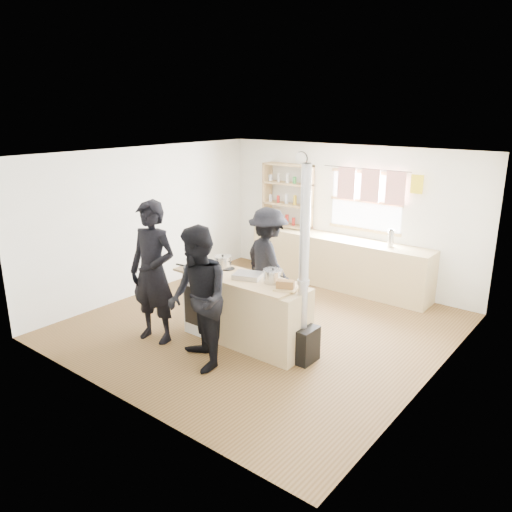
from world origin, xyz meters
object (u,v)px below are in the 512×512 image
at_px(bread_board, 285,286).
at_px(person_far, 268,261).
at_px(cooking_island, 246,310).
at_px(person_near_right, 198,299).
at_px(roast_tray, 248,275).
at_px(thermos, 391,238).
at_px(flue_heater, 303,312).
at_px(skillet_greens, 195,268).
at_px(stockpot_stove, 223,262).
at_px(stockpot_counter, 273,276).
at_px(person_near_left, 153,272).

relative_size(bread_board, person_far, 0.20).
bearing_deg(cooking_island, person_near_right, -91.96).
distance_m(roast_tray, bread_board, 0.65).
bearing_deg(thermos, flue_heater, -88.63).
distance_m(skillet_greens, stockpot_stove, 0.39).
bearing_deg(cooking_island, stockpot_counter, 13.69).
bearing_deg(roast_tray, bread_board, -4.72).
xyz_separation_m(thermos, bread_board, (-0.15, -2.79, -0.06)).
relative_size(roast_tray, stockpot_counter, 1.70).
xyz_separation_m(skillet_greens, person_far, (0.37, 1.20, -0.12)).
distance_m(skillet_greens, person_far, 1.26).
bearing_deg(bread_board, flue_heater, 18.18).
relative_size(stockpot_counter, flue_heater, 0.10).
relative_size(roast_tray, bread_board, 1.30).
relative_size(skillet_greens, stockpot_stove, 1.52).
distance_m(roast_tray, person_near_right, 0.90).
bearing_deg(roast_tray, stockpot_stove, 168.09).
bearing_deg(cooking_island, person_near_left, -145.96).
relative_size(stockpot_counter, bread_board, 0.76).
bearing_deg(person_near_right, skillet_greens, 166.03).
bearing_deg(stockpot_counter, flue_heater, -5.38).
xyz_separation_m(skillet_greens, roast_tray, (0.79, 0.19, 0.01)).
distance_m(thermos, person_far, 2.13).
xyz_separation_m(stockpot_counter, flue_heater, (0.50, -0.05, -0.36)).
height_order(bread_board, flue_heater, flue_heater).
relative_size(cooking_island, stockpot_stove, 7.99).
bearing_deg(person_far, stockpot_counter, 152.81).
height_order(person_near_right, person_far, person_near_right).
bearing_deg(stockpot_stove, person_near_left, -120.79).
height_order(skillet_greens, stockpot_counter, stockpot_counter).
bearing_deg(bread_board, person_near_right, -129.63).
relative_size(bread_board, person_near_left, 0.17).
height_order(skillet_greens, flue_heater, flue_heater).
bearing_deg(person_near_right, person_far, 130.66).
distance_m(cooking_island, stockpot_counter, 0.68).
distance_m(thermos, cooking_island, 2.95).
height_order(roast_tray, person_near_right, person_near_right).
bearing_deg(roast_tray, skillet_greens, -166.84).
distance_m(cooking_island, person_far, 1.17).
relative_size(thermos, bread_board, 0.85).
bearing_deg(bread_board, stockpot_counter, 156.83).
bearing_deg(stockpot_stove, skillet_greens, -128.79).
height_order(stockpot_counter, bread_board, stockpot_counter).
bearing_deg(thermos, cooking_island, -106.49).
height_order(cooking_island, roast_tray, roast_tray).
xyz_separation_m(bread_board, person_near_right, (-0.70, -0.84, -0.09)).
relative_size(skillet_greens, flue_heater, 0.15).
xyz_separation_m(thermos, stockpot_stove, (-1.35, -2.62, -0.02)).
xyz_separation_m(cooking_island, stockpot_stove, (-0.53, 0.15, 0.55)).
bearing_deg(roast_tray, thermos, 73.72).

